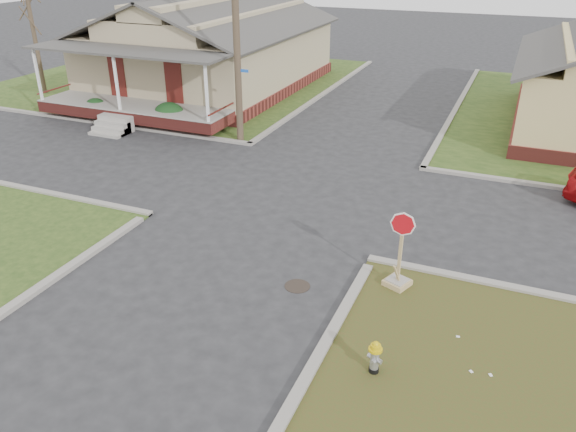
% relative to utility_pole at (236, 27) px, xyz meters
% --- Properties ---
extents(ground, '(120.00, 120.00, 0.00)m').
position_rel_utility_pole_xyz_m(ground, '(4.20, -8.90, -4.66)').
color(ground, '#252527').
rests_on(ground, ground).
extents(verge_far_left, '(19.00, 19.00, 0.05)m').
position_rel_utility_pole_xyz_m(verge_far_left, '(-8.80, 9.10, -4.64)').
color(verge_far_left, '#284217').
rests_on(verge_far_left, ground).
extents(curbs, '(80.00, 40.00, 0.12)m').
position_rel_utility_pole_xyz_m(curbs, '(4.20, -3.90, -4.66)').
color(curbs, gray).
rests_on(curbs, ground).
extents(manhole, '(0.64, 0.64, 0.01)m').
position_rel_utility_pole_xyz_m(manhole, '(6.40, -9.40, -4.66)').
color(manhole, black).
rests_on(manhole, ground).
extents(corner_house, '(10.10, 15.50, 5.30)m').
position_rel_utility_pole_xyz_m(corner_house, '(-5.80, 7.78, -2.38)').
color(corner_house, maroon).
rests_on(corner_house, ground).
extents(utility_pole, '(1.80, 0.28, 9.00)m').
position_rel_utility_pole_xyz_m(utility_pole, '(0.00, 0.00, 0.00)').
color(utility_pole, '#453528').
rests_on(utility_pole, ground).
extents(tree_far_left, '(0.22, 0.22, 4.90)m').
position_rel_utility_pole_xyz_m(tree_far_left, '(-13.80, 3.10, -2.16)').
color(tree_far_left, '#453528').
rests_on(tree_far_left, verge_far_left).
extents(fire_hydrant, '(0.28, 0.28, 0.74)m').
position_rel_utility_pole_xyz_m(fire_hydrant, '(8.96, -11.70, -4.21)').
color(fire_hydrant, black).
rests_on(fire_hydrant, ground).
extents(stop_sign, '(0.57, 0.56, 2.02)m').
position_rel_utility_pole_xyz_m(stop_sign, '(8.69, -8.46, -4.18)').
color(stop_sign, tan).
rests_on(stop_sign, ground).
extents(hedge_left, '(1.29, 1.06, 0.99)m').
position_rel_utility_pole_xyz_m(hedge_left, '(-7.86, 0.33, -4.12)').
color(hedge_left, '#133616').
rests_on(hedge_left, verge_far_left).
extents(hedge_right, '(1.46, 1.20, 1.12)m').
position_rel_utility_pole_xyz_m(hedge_right, '(-3.82, 0.45, -4.05)').
color(hedge_right, '#133616').
rests_on(hedge_right, verge_far_left).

